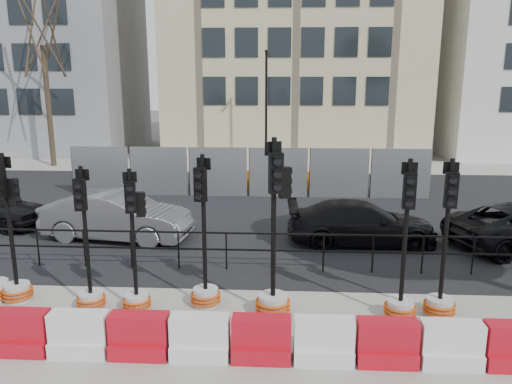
{
  "coord_description": "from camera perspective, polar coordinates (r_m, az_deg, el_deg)",
  "views": [
    {
      "loc": [
        1.37,
        -10.46,
        4.75
      ],
      "look_at": [
        0.64,
        3.0,
        1.61
      ],
      "focal_mm": 35.0,
      "sensor_mm": 36.0,
      "label": 1
    }
  ],
  "objects": [
    {
      "name": "car_c",
      "position": [
        14.72,
        11.94,
        -3.46
      ],
      "size": [
        1.97,
        4.36,
        1.24
      ],
      "primitive_type": "imported",
      "rotation": [
        0.0,
        0.0,
        1.6
      ],
      "color": "black",
      "rests_on": "ground"
    },
    {
      "name": "lamp_post_far",
      "position": [
        25.5,
        1.17,
        9.69
      ],
      "size": [
        0.12,
        0.56,
        6.0
      ],
      "color": "black",
      "rests_on": "ground"
    },
    {
      "name": "traffic_signal_e",
      "position": [
        10.61,
        -5.86,
        -9.57
      ],
      "size": [
        0.64,
        0.64,
        3.24
      ],
      "rotation": [
        0.0,
        0.0,
        -0.28
      ],
      "color": "#B9B9B4",
      "rests_on": "ground"
    },
    {
      "name": "barrier_row",
      "position": [
        8.93,
        -6.4,
        -16.36
      ],
      "size": [
        15.7,
        0.5,
        0.8
      ],
      "color": "red",
      "rests_on": "ground"
    },
    {
      "name": "traffic_signal_c",
      "position": [
        10.98,
        -18.52,
        -9.64
      ],
      "size": [
        0.6,
        0.6,
        3.03
      ],
      "rotation": [
        0.0,
        0.0,
        -0.02
      ],
      "color": "#B9B9B4",
      "rests_on": "ground"
    },
    {
      "name": "traffic_signal_d",
      "position": [
        10.62,
        -13.56,
        -9.59
      ],
      "size": [
        0.59,
        0.59,
        2.99
      ],
      "rotation": [
        0.0,
        0.0,
        0.25
      ],
      "color": "#B9B9B4",
      "rests_on": "ground"
    },
    {
      "name": "traffic_signal_h",
      "position": [
        10.77,
        20.42,
        -10.0
      ],
      "size": [
        0.64,
        0.64,
        3.24
      ],
      "rotation": [
        0.0,
        0.0,
        -0.12
      ],
      "color": "#B9B9B4",
      "rests_on": "ground"
    },
    {
      "name": "traffic_signal_g",
      "position": [
        10.43,
        16.31,
        -10.45
      ],
      "size": [
        0.64,
        0.64,
        3.25
      ],
      "rotation": [
        0.0,
        0.0,
        -0.1
      ],
      "color": "#B9B9B4",
      "rests_on": "ground"
    },
    {
      "name": "building_cream",
      "position": [
        32.73,
        4.48,
        20.55
      ],
      "size": [
        15.0,
        10.06,
        18.0
      ],
      "color": "#C4B08F",
      "rests_on": "ground"
    },
    {
      "name": "sidewalk_near",
      "position": [
        8.94,
        -6.56,
        -18.97
      ],
      "size": [
        40.0,
        6.0,
        0.02
      ],
      "primitive_type": "cube",
      "color": "gray",
      "rests_on": "ground"
    },
    {
      "name": "car_b",
      "position": [
        15.29,
        -15.6,
        -2.65
      ],
      "size": [
        2.74,
        4.79,
        1.44
      ],
      "primitive_type": "imported",
      "rotation": [
        0.0,
        0.0,
        1.43
      ],
      "color": "#56565C",
      "rests_on": "ground"
    },
    {
      "name": "heras_fencing",
      "position": [
        20.65,
        -2.11,
        1.85
      ],
      "size": [
        14.33,
        1.72,
        2.0
      ],
      "color": "gray",
      "rests_on": "ground"
    },
    {
      "name": "traffic_signal_b",
      "position": [
        11.89,
        -25.86,
        -7.79
      ],
      "size": [
        0.64,
        0.64,
        3.23
      ],
      "rotation": [
        0.0,
        0.0,
        -0.27
      ],
      "color": "#B9B9B4",
      "rests_on": "ground"
    },
    {
      "name": "ground",
      "position": [
        11.57,
        -4.05,
        -11.15
      ],
      "size": [
        120.0,
        120.0,
        0.0
      ],
      "primitive_type": "plane",
      "color": "#51514C",
      "rests_on": "ground"
    },
    {
      "name": "road",
      "position": [
        18.14,
        -1.33,
        -2.01
      ],
      "size": [
        40.0,
        14.0,
        0.03
      ],
      "primitive_type": "cube",
      "color": "black",
      "rests_on": "ground"
    },
    {
      "name": "traffic_signal_f",
      "position": [
        10.09,
        2.06,
        -9.51
      ],
      "size": [
        0.71,
        0.71,
        3.63
      ],
      "rotation": [
        0.0,
        0.0,
        0.31
      ],
      "color": "#B9B9B4",
      "rests_on": "ground"
    },
    {
      "name": "building_grey",
      "position": [
        35.97,
        -23.1,
        15.7
      ],
      "size": [
        11.0,
        9.06,
        14.0
      ],
      "color": "gray",
      "rests_on": "ground"
    },
    {
      "name": "tree_bare_far",
      "position": [
        28.82,
        -23.25,
        15.89
      ],
      "size": [
        2.0,
        2.0,
        9.0
      ],
      "color": "#473828",
      "rests_on": "ground"
    },
    {
      "name": "sidewalk_far",
      "position": [
        26.91,
        0.15,
        2.98
      ],
      "size": [
        40.0,
        4.0,
        0.02
      ],
      "primitive_type": "cube",
      "color": "gray",
      "rests_on": "ground"
    },
    {
      "name": "kerb_railing",
      "position": [
        12.42,
        -3.42,
        -5.98
      ],
      "size": [
        18.0,
        0.04,
        1.0
      ],
      "color": "black",
      "rests_on": "ground"
    }
  ]
}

